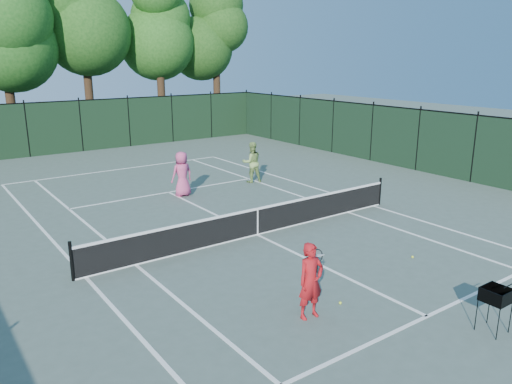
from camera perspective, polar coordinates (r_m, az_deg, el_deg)
ground at (r=16.06m, az=0.16°, el=-4.92°), size 90.00×90.00×0.00m
sideline_doubles_left at (r=13.82m, az=-18.87°, el=-9.22°), size 0.10×23.77×0.01m
sideline_doubles_right at (r=19.61m, az=13.27°, el=-1.56°), size 0.10×23.77×0.01m
sideline_singles_left at (r=14.22m, az=-13.56°, el=-8.10°), size 0.10×23.77×0.01m
sideline_singles_right at (r=18.64m, az=10.48°, el=-2.29°), size 0.10×23.77×0.01m
baseline_far at (r=26.26m, az=-15.21°, el=2.54°), size 10.97×0.10×0.01m
service_line_near at (r=11.93m, az=18.97°, el=-13.28°), size 8.23×0.10×0.01m
service_line_far at (r=21.34m, az=-9.95°, el=-0.02°), size 8.23×0.10×0.01m
center_service_line at (r=16.06m, az=0.16°, el=-4.91°), size 0.10×12.80×0.01m
tennis_net at (r=15.90m, az=0.16°, el=-3.30°), size 11.69×0.09×1.06m
fence_far at (r=31.74m, az=-19.37°, el=7.09°), size 24.00×0.05×3.00m
fence_right at (r=24.48m, az=23.66°, el=4.47°), size 0.05×36.00×3.00m
tree_2 at (r=34.59m, az=-27.21°, el=17.28°), size 6.00×6.00×12.40m
tree_3 at (r=36.34m, az=-19.37°, el=19.92°), size 7.00×7.00×14.45m
tree_4 at (r=37.43m, az=-11.17°, el=18.97°), size 6.20×6.20×12.97m
tree_5 at (r=40.20m, az=-4.64°, el=18.30°), size 5.80×5.80×12.23m
coach at (r=10.98m, az=6.28°, el=-10.05°), size 0.95×0.60×1.71m
player_pink at (r=20.47m, az=-8.46°, el=2.05°), size 0.92×0.62×1.84m
player_green at (r=22.53m, az=-0.48°, el=3.42°), size 1.05×0.91×1.84m
ball_hopper at (r=11.50m, az=25.75°, el=-10.57°), size 0.51×0.51×0.98m
loose_ball_near_cart at (r=14.95m, az=17.46°, el=-7.09°), size 0.07×0.07×0.07m
loose_ball_midcourt at (r=11.95m, az=9.61°, el=-12.38°), size 0.07×0.07×0.07m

